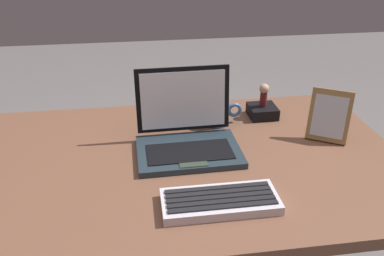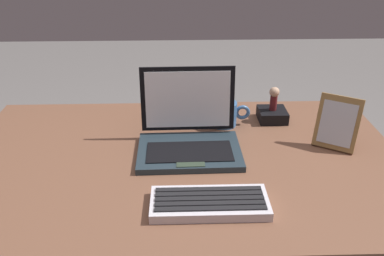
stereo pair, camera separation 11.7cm
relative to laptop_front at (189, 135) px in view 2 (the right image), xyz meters
name	(u,v)px [view 2 (the right image)]	position (x,y,z in m)	size (l,w,h in m)	color
desk	(182,179)	(-0.03, -0.05, -0.13)	(1.35, 0.82, 0.72)	brown
laptop_front	(189,135)	(0.00, 0.00, 0.00)	(0.32, 0.25, 0.24)	#233039
external_keyboard	(210,203)	(0.04, -0.29, -0.03)	(0.29, 0.12, 0.03)	silver
photo_frame	(338,123)	(0.46, 0.00, 0.04)	(0.14, 0.11, 0.17)	olive
figurine_stand	(272,115)	(0.30, 0.19, -0.03)	(0.10, 0.10, 0.04)	black
figurine	(274,97)	(0.30, 0.19, 0.04)	(0.03, 0.03, 0.09)	#5B1A1D
coffee_mug	(225,114)	(0.13, 0.16, -0.01)	(0.14, 0.09, 0.08)	teal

